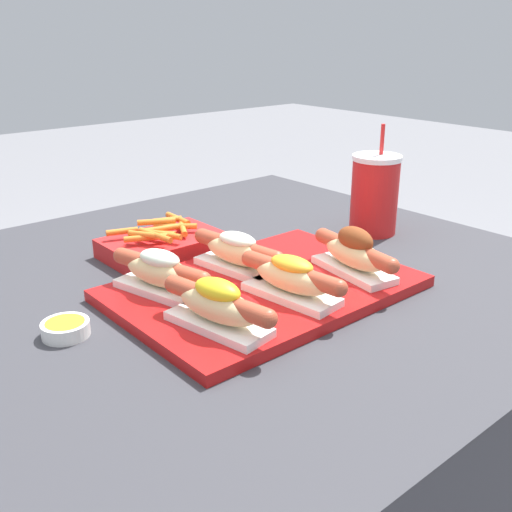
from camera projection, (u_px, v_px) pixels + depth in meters
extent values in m
cube|color=#333338|center=(209.00, 451.00, 1.12)|extent=(1.22, 1.02, 0.68)
cube|color=#B71414|center=(264.00, 288.00, 0.95)|extent=(0.46, 0.32, 0.02)
cube|color=white|center=(218.00, 324.00, 0.81)|extent=(0.09, 0.16, 0.01)
ellipsoid|color=#E5C184|center=(218.00, 305.00, 0.80)|extent=(0.07, 0.14, 0.04)
cylinder|color=#AD472D|center=(218.00, 300.00, 0.79)|extent=(0.05, 0.17, 0.03)
sphere|color=#AD472D|center=(268.00, 319.00, 0.74)|extent=(0.03, 0.03, 0.03)
sphere|color=#AD472D|center=(174.00, 284.00, 0.84)|extent=(0.03, 0.03, 0.03)
ellipsoid|color=yellow|center=(217.00, 290.00, 0.79)|extent=(0.05, 0.08, 0.03)
cube|color=white|center=(291.00, 294.00, 0.90)|extent=(0.08, 0.16, 0.01)
ellipsoid|color=#E5C184|center=(292.00, 277.00, 0.89)|extent=(0.06, 0.14, 0.04)
cylinder|color=#AD472D|center=(292.00, 272.00, 0.88)|extent=(0.05, 0.17, 0.03)
sphere|color=#AD472D|center=(339.00, 288.00, 0.83)|extent=(0.03, 0.03, 0.03)
sphere|color=#AD472D|center=(250.00, 258.00, 0.94)|extent=(0.03, 0.03, 0.03)
ellipsoid|color=gold|center=(292.00, 264.00, 0.88)|extent=(0.05, 0.08, 0.02)
cube|color=white|center=(353.00, 270.00, 0.99)|extent=(0.08, 0.16, 0.01)
ellipsoid|color=#E5C184|center=(354.00, 254.00, 0.98)|extent=(0.07, 0.14, 0.04)
cylinder|color=#AD472D|center=(355.00, 250.00, 0.97)|extent=(0.05, 0.17, 0.03)
sphere|color=#AD472D|center=(391.00, 266.00, 0.91)|extent=(0.03, 0.03, 0.03)
sphere|color=#AD472D|center=(323.00, 235.00, 1.04)|extent=(0.03, 0.03, 0.03)
ellipsoid|color=brown|center=(355.00, 239.00, 0.97)|extent=(0.05, 0.08, 0.04)
cube|color=white|center=(161.00, 288.00, 0.91)|extent=(0.09, 0.16, 0.01)
ellipsoid|color=#E5C184|center=(160.00, 272.00, 0.90)|extent=(0.08, 0.14, 0.04)
cylinder|color=#AD472D|center=(160.00, 267.00, 0.90)|extent=(0.07, 0.17, 0.03)
sphere|color=#AD472D|center=(203.00, 280.00, 0.86)|extent=(0.03, 0.03, 0.03)
sphere|color=#AD472D|center=(121.00, 256.00, 0.95)|extent=(0.03, 0.03, 0.03)
ellipsoid|color=silver|center=(160.00, 258.00, 0.90)|extent=(0.06, 0.08, 0.03)
cube|color=white|center=(238.00, 267.00, 1.00)|extent=(0.08, 0.16, 0.01)
ellipsoid|color=#E5C184|center=(238.00, 251.00, 0.99)|extent=(0.07, 0.14, 0.04)
cylinder|color=#AD472D|center=(237.00, 247.00, 0.99)|extent=(0.05, 0.17, 0.03)
sphere|color=#AD472D|center=(277.00, 259.00, 0.93)|extent=(0.03, 0.03, 0.03)
sphere|color=#AD472D|center=(202.00, 236.00, 1.04)|extent=(0.03, 0.03, 0.03)
ellipsoid|color=silver|center=(237.00, 239.00, 0.98)|extent=(0.05, 0.08, 0.02)
cylinder|color=white|center=(66.00, 329.00, 0.82)|extent=(0.07, 0.07, 0.02)
cylinder|color=yellow|center=(65.00, 324.00, 0.82)|extent=(0.05, 0.05, 0.01)
cylinder|color=red|center=(374.00, 197.00, 1.22)|extent=(0.09, 0.09, 0.15)
cylinder|color=white|center=(377.00, 158.00, 1.19)|extent=(0.10, 0.10, 0.01)
cylinder|color=red|center=(382.00, 139.00, 1.18)|extent=(0.01, 0.01, 0.06)
cube|color=red|center=(163.00, 246.00, 1.11)|extent=(0.21, 0.14, 0.03)
cylinder|color=orange|center=(156.00, 222.00, 1.13)|extent=(0.07, 0.04, 0.01)
cylinder|color=orange|center=(183.00, 229.00, 1.12)|extent=(0.04, 0.06, 0.01)
cylinder|color=orange|center=(162.00, 229.00, 1.11)|extent=(0.07, 0.03, 0.01)
cylinder|color=orange|center=(149.00, 237.00, 1.06)|extent=(0.09, 0.05, 0.01)
cylinder|color=orange|center=(148.00, 235.00, 1.06)|extent=(0.05, 0.07, 0.01)
cylinder|color=orange|center=(167.00, 220.00, 1.15)|extent=(0.06, 0.03, 0.01)
cylinder|color=orange|center=(175.00, 226.00, 1.13)|extent=(0.07, 0.06, 0.01)
cylinder|color=orange|center=(155.00, 235.00, 1.06)|extent=(0.02, 0.08, 0.01)
cylinder|color=orange|center=(162.00, 234.00, 1.08)|extent=(0.04, 0.08, 0.01)
cylinder|color=orange|center=(178.00, 219.00, 1.16)|extent=(0.01, 0.07, 0.01)
cylinder|color=orange|center=(153.00, 233.00, 1.10)|extent=(0.06, 0.07, 0.01)
cylinder|color=orange|center=(122.00, 231.00, 1.09)|extent=(0.06, 0.03, 0.01)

